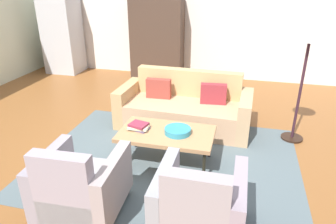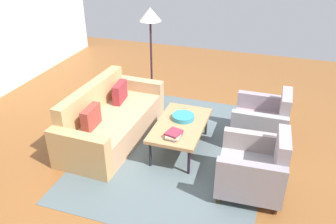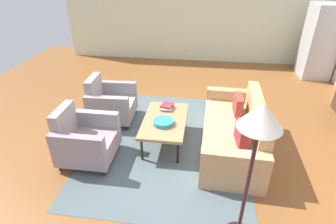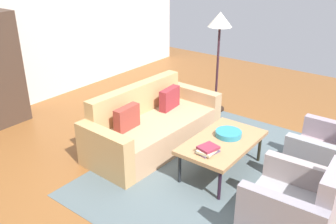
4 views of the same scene
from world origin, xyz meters
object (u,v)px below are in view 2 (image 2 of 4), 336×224
Objects in this scene: fruit_bowl at (183,117)px; floor_lamp at (150,23)px; coffee_table at (180,126)px; book_stack at (174,134)px; couch at (109,120)px; armchair_left at (256,169)px; armchair_right at (264,123)px.

floor_lamp is (1.54, 1.09, 0.96)m from fruit_bowl.
book_stack is at bearing -177.99° from coffee_table.
coffee_table is at bearing 2.01° from book_stack.
couch is 1.78× the size of coffee_table.
armchair_left is 1.00× the size of armchair_right.
fruit_bowl is (-0.46, 1.17, 0.14)m from armchair_right.
couch is 7.47× the size of book_stack.
couch reaches higher than coffee_table.
fruit_bowl is at bearing -144.73° from floor_lamp.
armchair_right is 2.64× the size of fruit_bowl.
floor_lamp is (2.05, 1.10, 0.95)m from book_stack.
couch is 2.04m from floor_lamp.
armchair_right is (1.20, -0.00, 0.00)m from armchair_left.
couch is 2.42× the size of armchair_right.
coffee_table is 1.36× the size of armchair_left.
armchair_right reaches higher than coffee_table.
floor_lamp is (1.08, 2.26, 1.10)m from armchair_right.
coffee_table is (-0.00, -1.19, 0.12)m from couch.
fruit_bowl is 0.19× the size of floor_lamp.
floor_lamp is at bearing 64.08° from armchair_right.
armchair_right reaches higher than book_stack.
armchair_left is at bearing 179.76° from armchair_right.
fruit_bowl is 2.12m from floor_lamp.
armchair_left and armchair_right have the same top height.
coffee_table is at bearing 60.28° from armchair_left.
armchair_right is at bearing -68.66° from fruit_bowl.
armchair_right is at bearing -62.77° from coffee_table.
couch is at bearing 89.85° from coffee_table.
fruit_bowl is at bearing 54.93° from armchair_left.
book_stack is at bearing 129.77° from armchair_right.
armchair_left is (-0.60, -1.17, -0.07)m from coffee_table.
book_stack is at bearing -178.56° from fruit_bowl.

